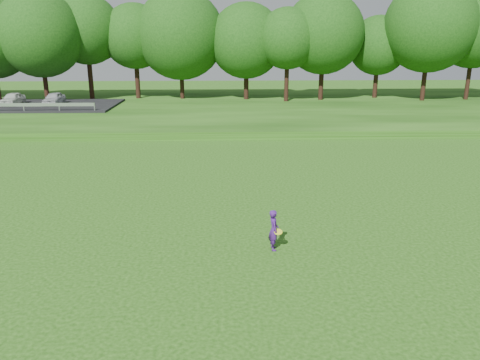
{
  "coord_description": "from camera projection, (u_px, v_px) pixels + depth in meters",
  "views": [
    {
      "loc": [
        -1.44,
        -13.9,
        6.92
      ],
      "look_at": [
        -0.74,
        4.77,
        1.3
      ],
      "focal_mm": 35.0,
      "sensor_mm": 36.0,
      "label": 1
    }
  ],
  "objects": [
    {
      "name": "berm",
      "position": [
        237.0,
        107.0,
        47.8
      ],
      "size": [
        130.0,
        30.0,
        0.6
      ],
      "primitive_type": "cube",
      "color": "#173E0B",
      "rests_on": "ground"
    },
    {
      "name": "treeline",
      "position": [
        235.0,
        28.0,
        49.38
      ],
      "size": [
        104.0,
        7.0,
        15.0
      ],
      "primitive_type": null,
      "color": "#143E0E",
      "rests_on": "berm"
    },
    {
      "name": "ground",
      "position": [
        268.0,
        259.0,
        15.35
      ],
      "size": [
        140.0,
        140.0,
        0.0
      ],
      "primitive_type": "plane",
      "color": "#173E0B",
      "rests_on": "ground"
    },
    {
      "name": "woman",
      "position": [
        274.0,
        230.0,
        15.88
      ],
      "size": [
        0.47,
        0.56,
        1.43
      ],
      "color": "#441972",
      "rests_on": "ground"
    },
    {
      "name": "walking_path",
      "position": [
        242.0,
        137.0,
        34.48
      ],
      "size": [
        130.0,
        1.6,
        0.04
      ],
      "primitive_type": "cube",
      "color": "gray",
      "rests_on": "ground"
    }
  ]
}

